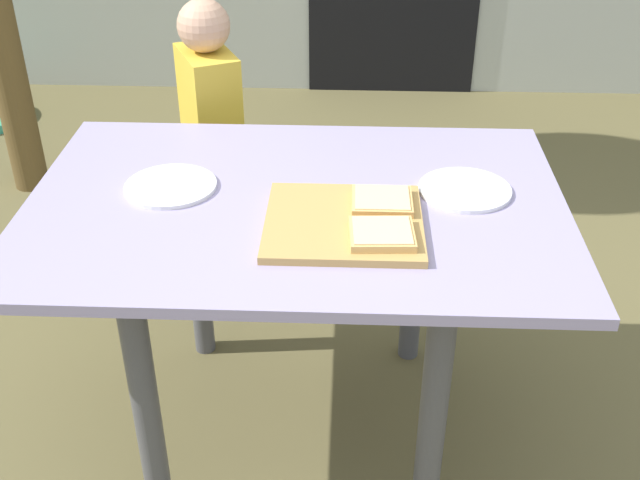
# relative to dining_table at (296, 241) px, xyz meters

# --- Properties ---
(ground_plane) EXTENTS (16.00, 16.00, 0.00)m
(ground_plane) POSITION_rel_dining_table_xyz_m (0.00, 0.00, -0.61)
(ground_plane) COLOR brown
(dining_table) EXTENTS (1.26, 0.86, 0.73)m
(dining_table) POSITION_rel_dining_table_xyz_m (0.00, 0.00, 0.00)
(dining_table) COLOR #9A8FB7
(dining_table) RESTS_ON ground
(cutting_board) EXTENTS (0.35, 0.33, 0.02)m
(cutting_board) POSITION_rel_dining_table_xyz_m (0.11, -0.11, 0.12)
(cutting_board) COLOR tan
(cutting_board) RESTS_ON dining_table
(pizza_slice_far_right) EXTENTS (0.14, 0.13, 0.02)m
(pizza_slice_far_right) POSITION_rel_dining_table_xyz_m (0.20, -0.04, 0.14)
(pizza_slice_far_right) COLOR tan
(pizza_slice_far_right) RESTS_ON cutting_board
(pizza_slice_near_right) EXTENTS (0.14, 0.13, 0.02)m
(pizza_slice_near_right) POSITION_rel_dining_table_xyz_m (0.20, -0.19, 0.14)
(pizza_slice_near_right) COLOR tan
(pizza_slice_near_right) RESTS_ON cutting_board
(plate_white_right) EXTENTS (0.22, 0.22, 0.01)m
(plate_white_right) POSITION_rel_dining_table_xyz_m (0.40, 0.06, 0.12)
(plate_white_right) COLOR white
(plate_white_right) RESTS_ON dining_table
(plate_white_left) EXTENTS (0.22, 0.22, 0.01)m
(plate_white_left) POSITION_rel_dining_table_xyz_m (-0.30, 0.05, 0.12)
(plate_white_left) COLOR white
(plate_white_left) RESTS_ON dining_table
(child_left) EXTENTS (0.23, 0.28, 1.02)m
(child_left) POSITION_rel_dining_table_xyz_m (-0.31, 0.64, -0.04)
(child_left) COLOR #3C3F5B
(child_left) RESTS_ON ground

